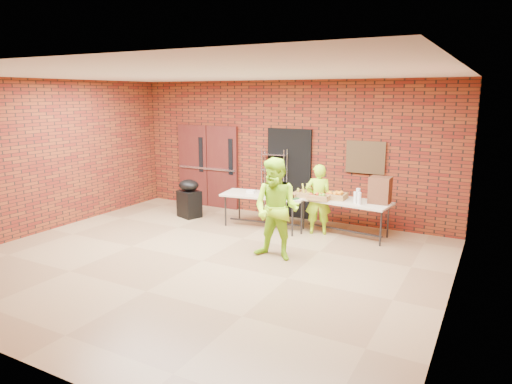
# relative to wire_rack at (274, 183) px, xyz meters

# --- Properties ---
(room) EXTENTS (8.08, 7.08, 3.28)m
(room) POSITION_rel_wire_rack_xyz_m (0.22, -3.32, 0.79)
(room) COLOR olive
(room) RESTS_ON ground
(double_doors) EXTENTS (1.78, 0.12, 2.10)m
(double_doors) POSITION_rel_wire_rack_xyz_m (-1.97, 0.12, 0.24)
(double_doors) COLOR #451A13
(double_doors) RESTS_ON room
(dark_doorway) EXTENTS (1.10, 0.06, 2.10)m
(dark_doorway) POSITION_rel_wire_rack_xyz_m (0.32, 0.14, 0.24)
(dark_doorway) COLOR black
(dark_doorway) RESTS_ON room
(bronze_plaque) EXTENTS (0.85, 0.04, 0.70)m
(bronze_plaque) POSITION_rel_wire_rack_xyz_m (2.12, 0.13, 0.74)
(bronze_plaque) COLOR #3F2D19
(bronze_plaque) RESTS_ON room
(wire_rack) EXTENTS (0.62, 0.29, 1.63)m
(wire_rack) POSITION_rel_wire_rack_xyz_m (0.00, 0.00, 0.00)
(wire_rack) COLOR #B4B4BB
(wire_rack) RESTS_ON room
(table_left) EXTENTS (1.91, 1.00, 0.75)m
(table_left) POSITION_rel_wire_rack_xyz_m (0.23, -0.96, -0.13)
(table_left) COLOR tan
(table_left) RESTS_ON room
(table_right) EXTENTS (1.93, 0.99, 0.76)m
(table_right) POSITION_rel_wire_rack_xyz_m (1.97, -0.72, -0.12)
(table_right) COLOR tan
(table_right) RESTS_ON room
(basket_bananas) EXTENTS (0.46, 0.36, 0.14)m
(basket_bananas) POSITION_rel_wire_rack_xyz_m (1.17, -0.80, 0.01)
(basket_bananas) COLOR #A98044
(basket_bananas) RESTS_ON table_right
(basket_oranges) EXTENTS (0.49, 0.38, 0.15)m
(basket_oranges) POSITION_rel_wire_rack_xyz_m (1.73, -0.69, 0.01)
(basket_oranges) COLOR #A98044
(basket_oranges) RESTS_ON table_right
(basket_apples) EXTENTS (0.45, 0.35, 0.14)m
(basket_apples) POSITION_rel_wire_rack_xyz_m (1.48, -0.90, 0.01)
(basket_apples) COLOR #A98044
(basket_apples) RESTS_ON table_right
(muffin_tray) EXTENTS (0.41, 0.41, 0.10)m
(muffin_tray) POSITION_rel_wire_rack_xyz_m (0.88, -1.02, -0.02)
(muffin_tray) COLOR #144B1F
(muffin_tray) RESTS_ON table_left
(napkin_box) EXTENTS (0.19, 0.13, 0.06)m
(napkin_box) POSITION_rel_wire_rack_xyz_m (-0.08, -0.98, -0.03)
(napkin_box) COLOR silver
(napkin_box) RESTS_ON table_left
(coffee_dispenser) EXTENTS (0.40, 0.36, 0.53)m
(coffee_dispenser) POSITION_rel_wire_rack_xyz_m (2.65, -0.64, 0.21)
(coffee_dispenser) COLOR #56301D
(coffee_dispenser) RESTS_ON table_right
(cup_stack_front) EXTENTS (0.08, 0.08, 0.23)m
(cup_stack_front) POSITION_rel_wire_rack_xyz_m (2.22, -0.86, 0.06)
(cup_stack_front) COLOR silver
(cup_stack_front) RESTS_ON table_right
(cup_stack_mid) EXTENTS (0.08, 0.08, 0.24)m
(cup_stack_mid) POSITION_rel_wire_rack_xyz_m (2.32, -0.96, 0.07)
(cup_stack_mid) COLOR silver
(cup_stack_mid) RESTS_ON table_right
(cup_stack_back) EXTENTS (0.09, 0.09, 0.26)m
(cup_stack_back) POSITION_rel_wire_rack_xyz_m (2.21, -0.65, 0.07)
(cup_stack_back) COLOR silver
(cup_stack_back) RESTS_ON table_right
(covered_grill) EXTENTS (0.61, 0.56, 0.91)m
(covered_grill) POSITION_rel_wire_rack_xyz_m (-1.74, -1.02, -0.36)
(covered_grill) COLOR black
(covered_grill) RESTS_ON room
(volunteer_woman) EXTENTS (0.63, 0.52, 1.48)m
(volunteer_woman) POSITION_rel_wire_rack_xyz_m (1.43, -0.83, -0.07)
(volunteer_woman) COLOR #99DF18
(volunteer_woman) RESTS_ON room
(volunteer_man) EXTENTS (0.88, 0.69, 1.81)m
(volunteer_man) POSITION_rel_wire_rack_xyz_m (1.31, -2.57, 0.09)
(volunteer_man) COLOR #99DF18
(volunteer_man) RESTS_ON room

